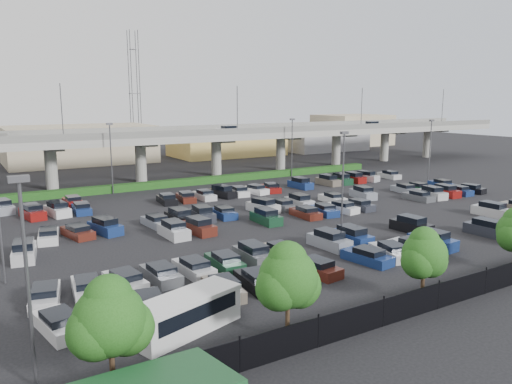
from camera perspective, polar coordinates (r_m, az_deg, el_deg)
ground at (r=61.32m, az=4.84°, el=-2.32°), size 280.00×280.00×0.00m
overpass at (r=87.80m, az=-7.65°, el=6.12°), size 150.00×13.00×15.80m
hedge at (r=82.35m, az=-5.44°, el=1.38°), size 66.00×1.60×1.10m
tree_row at (r=43.26m, az=26.91°, el=-4.13°), size 65.07×3.66×5.94m
shuttle_bus at (r=30.66m, az=-7.96°, el=-13.42°), size 7.44×4.45×2.26m
parked_cars at (r=58.68m, az=5.88°, el=-2.30°), size 63.19×41.67×1.67m
light_poles at (r=59.59m, az=0.58°, el=3.43°), size 66.90×48.38×10.30m
distant_buildings at (r=120.35m, az=-7.84°, el=5.76°), size 138.00×24.00×9.00m
comm_tower at (r=128.42m, az=-13.69°, el=11.16°), size 2.40×2.40×30.00m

